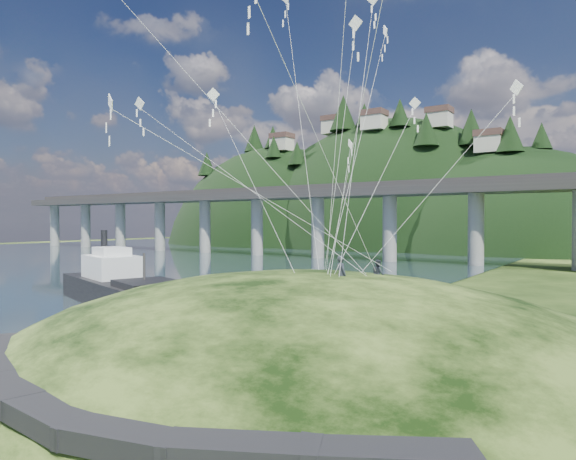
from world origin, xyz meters
The scene contains 10 objects.
ground centered at (0.00, 0.00, 0.00)m, with size 320.00×320.00×0.00m, color black.
water centered at (-72.00, 30.00, 0.01)m, with size 240.00×240.00×0.00m, color #293E4B.
grass_hill centered at (8.00, 2.00, -1.50)m, with size 36.00×32.00×13.00m.
footpath centered at (7.46, -9.74, 2.08)m, with size 22.29×5.84×0.83m.
bridge centered at (-26.46, 70.07, 9.70)m, with size 160.00×11.00×15.00m.
far_ridge centered at (-43.58, 122.17, -7.44)m, with size 153.00×70.00×94.50m.
work_barge centered at (-17.07, 10.27, 1.67)m, with size 19.70×10.91×6.66m.
wooden_dock centered at (-2.17, 8.32, 0.44)m, with size 14.06×5.79×1.00m.
kite_flyers centered at (9.98, 3.58, 5.73)m, with size 1.57×3.44×1.98m.
kite_swarm centered at (6.86, 3.58, 17.43)m, with size 18.40×17.87×15.48m.
Camera 1 is at (21.12, -19.31, 7.53)m, focal length 32.00 mm.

